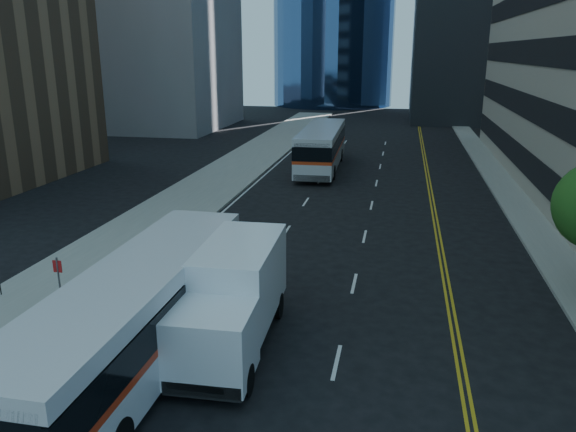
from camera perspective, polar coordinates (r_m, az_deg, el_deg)
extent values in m
plane|color=black|center=(15.65, 2.15, -18.13)|extent=(160.00, 160.00, 0.00)
cube|color=gray|center=(40.72, -6.77, 3.82)|extent=(5.00, 90.00, 0.15)
cube|color=gray|center=(39.37, 21.36, 2.36)|extent=(2.00, 90.00, 0.15)
cube|color=silver|center=(17.01, -14.86, -12.16)|extent=(2.59, 11.90, 1.09)
cube|color=red|center=(16.72, -15.03, -10.22)|extent=(2.61, 11.92, 0.22)
cube|color=black|center=(16.48, -15.17, -8.52)|extent=(2.61, 11.92, 0.89)
cube|color=silver|center=(16.19, -15.36, -6.13)|extent=(2.59, 11.90, 0.50)
cylinder|color=black|center=(15.22, -25.11, -18.73)|extent=(0.30, 0.99, 0.99)
cylinder|color=black|center=(20.20, -13.87, -8.60)|extent=(0.30, 0.99, 0.99)
cylinder|color=black|center=(19.37, -7.50, -9.36)|extent=(0.30, 0.99, 0.99)
cube|color=silver|center=(44.09, 3.42, 6.01)|extent=(3.11, 12.54, 1.14)
cube|color=red|center=(43.98, 3.44, 6.88)|extent=(3.13, 12.56, 0.23)
cube|color=black|center=(43.89, 3.45, 7.61)|extent=(3.13, 12.56, 0.93)
cube|color=silver|center=(43.77, 3.47, 8.62)|extent=(3.11, 12.54, 0.52)
cylinder|color=black|center=(40.68, 1.11, 4.56)|extent=(0.35, 1.05, 1.04)
cylinder|color=black|center=(40.41, 4.58, 4.43)|extent=(0.35, 1.05, 1.04)
cylinder|color=black|center=(47.55, 2.37, 6.28)|extent=(0.35, 1.05, 1.04)
cylinder|color=black|center=(47.32, 5.34, 6.17)|extent=(0.35, 1.05, 1.04)
cube|color=white|center=(15.56, -7.79, -12.71)|extent=(2.28, 2.11, 1.94)
cube|color=black|center=(14.65, -8.87, -13.07)|extent=(2.02, 0.13, 1.02)
cube|color=white|center=(18.11, -4.86, -6.31)|extent=(2.37, 4.51, 2.40)
cube|color=black|center=(17.82, -5.56, -11.66)|extent=(1.82, 6.15, 0.23)
cylinder|color=black|center=(16.15, -11.33, -15.39)|extent=(0.29, 0.89, 0.89)
cylinder|color=black|center=(15.63, -4.25, -16.27)|extent=(0.29, 0.89, 0.89)
cylinder|color=black|center=(20.00, -6.68, -8.63)|extent=(0.29, 0.89, 0.89)
cylinder|color=black|center=(19.58, -1.04, -9.09)|extent=(0.29, 0.89, 0.89)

